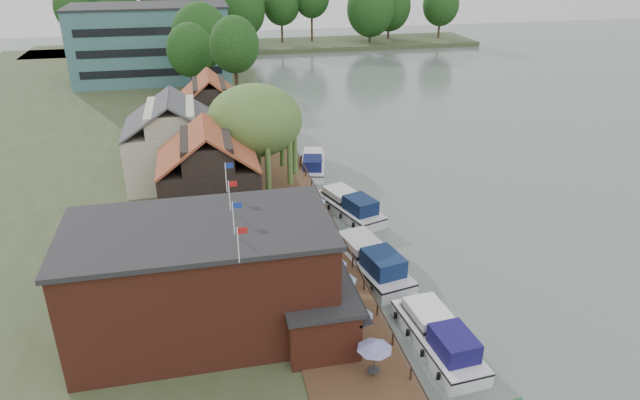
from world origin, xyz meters
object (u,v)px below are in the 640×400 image
pub (236,275)px  umbrella_3 (332,273)px  hotel_block (152,43)px  cruiser_3 (313,162)px  cruiser_1 (370,257)px  cottage_c (211,112)px  umbrella_5 (310,232)px  cruiser_0 (439,332)px  umbrella_1 (356,325)px  cruiser_2 (349,203)px  umbrella_6 (313,209)px  umbrella_2 (341,289)px  cottage_b (173,140)px  umbrella_4 (313,245)px  umbrella_0 (374,358)px  cottage_a (209,175)px  willow (256,141)px

pub → umbrella_3: (6.63, 2.75, -2.36)m
hotel_block → cruiser_3: 48.12m
cruiser_1 → cottage_c: bearing=98.6°
umbrella_5 → cruiser_0: umbrella_5 is taller
umbrella_1 → cruiser_3: umbrella_1 is taller
umbrella_1 → hotel_block: bearing=101.2°
cruiser_2 → umbrella_6: bearing=-162.8°
cruiser_0 → cruiser_3: bearing=88.3°
umbrella_2 → umbrella_5: bearing=92.6°
cottage_b → cruiser_0: 32.88m
cottage_b → umbrella_3: size_ratio=4.04×
cottage_b → umbrella_1: 30.27m
cruiser_0 → cruiser_1: bearing=94.5°
cottage_b → umbrella_4: (10.09, -18.16, -2.96)m
umbrella_0 → umbrella_4: bearing=93.2°
hotel_block → umbrella_3: (14.63, -68.25, -4.86)m
pub → umbrella_6: pub is taller
cruiser_2 → cruiser_3: cruiser_2 is taller
umbrella_6 → cruiser_3: (2.90, 14.00, -1.22)m
hotel_block → umbrella_0: bearing=-79.1°
umbrella_6 → cottage_a: bearing=165.9°
umbrella_1 → cruiser_2: 19.51m
umbrella_6 → umbrella_5: bearing=-104.6°
umbrella_5 → cruiser_1: size_ratio=0.23×
cottage_b → umbrella_2: 26.71m
willow → cruiser_0: (8.33, -23.52, -5.06)m
cruiser_0 → umbrella_6: bearing=100.6°
cottage_c → cruiser_0: 39.55m
umbrella_5 → cruiser_3: size_ratio=0.27×
umbrella_1 → umbrella_3: bearing=90.3°
umbrella_3 → umbrella_6: (0.73, 10.15, 0.00)m
hotel_block → cottage_c: bearing=-77.8°
pub → umbrella_0: size_ratio=8.42×
cruiser_0 → cruiser_2: bearing=86.9°
cruiser_0 → hotel_block: bearing=100.3°
umbrella_1 → cruiser_1: (3.65, 9.08, -1.04)m
hotel_block → umbrella_3: hotel_block is taller
umbrella_1 → umbrella_4: same height
umbrella_1 → umbrella_4: size_ratio=1.00×
umbrella_0 → cruiser_1: umbrella_0 is taller
willow → umbrella_3: willow is taller
cottage_b → umbrella_0: cottage_b is taller
umbrella_4 → cruiser_3: 20.52m
hotel_block → umbrella_3: bearing=-77.9°
umbrella_6 → cruiser_2: bearing=35.5°
cottage_b → cruiser_0: bearing=-61.0°
umbrella_4 → umbrella_5: bearing=83.8°
umbrella_1 → umbrella_2: 3.87m
umbrella_1 → umbrella_2: same height
willow → cruiser_3: bearing=45.6°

